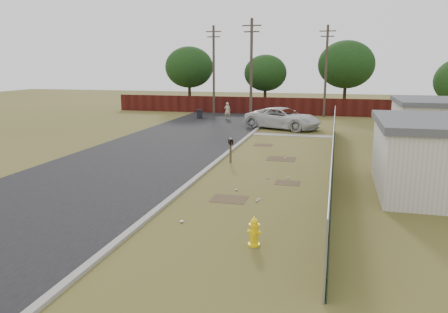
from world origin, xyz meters
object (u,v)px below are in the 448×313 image
(mailbox, at_px, (231,144))
(pedestrian, at_px, (227,111))
(fire_hydrant, at_px, (254,232))
(pickup_truck, at_px, (283,118))
(trash_bin, at_px, (200,114))

(mailbox, xyz_separation_m, pedestrian, (-4.72, 18.30, -0.23))
(fire_hydrant, xyz_separation_m, pickup_truck, (-2.02, 24.03, 0.46))
(pickup_truck, bearing_deg, fire_hydrant, -154.78)
(pedestrian, bearing_deg, mailbox, 103.84)
(trash_bin, bearing_deg, pickup_truck, -28.67)
(fire_hydrant, xyz_separation_m, trash_bin, (-10.78, 28.82, 0.05))
(mailbox, distance_m, trash_bin, 19.71)
(pickup_truck, relative_size, pedestrian, 3.79)
(mailbox, height_order, pedestrian, pedestrian)
(mailbox, relative_size, pedestrian, 0.81)
(pickup_truck, relative_size, trash_bin, 6.95)
(pedestrian, xyz_separation_m, trash_bin, (-2.78, -0.09, -0.37))
(mailbox, distance_m, pickup_truck, 13.48)
(fire_hydrant, distance_m, pickup_truck, 24.12)
(fire_hydrant, height_order, pedestrian, pedestrian)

